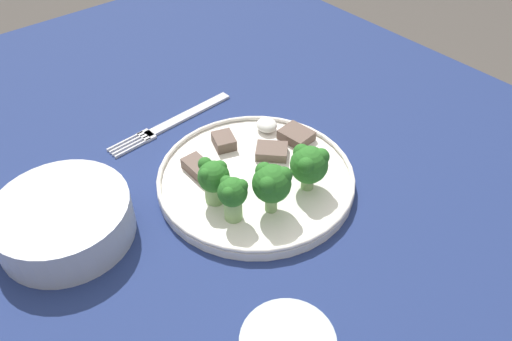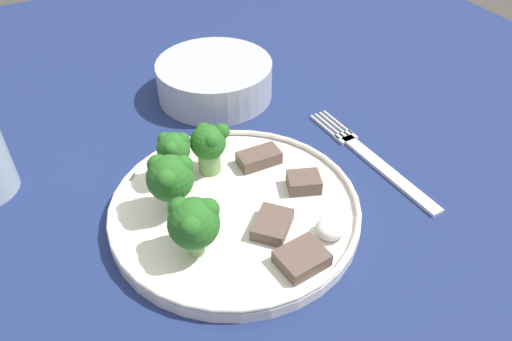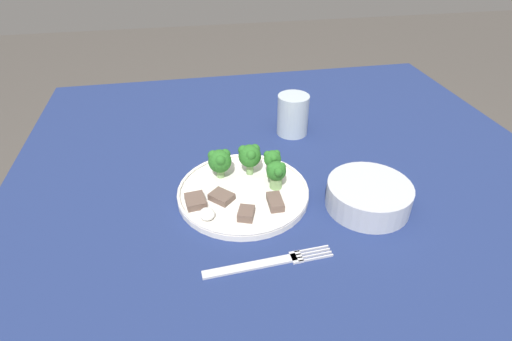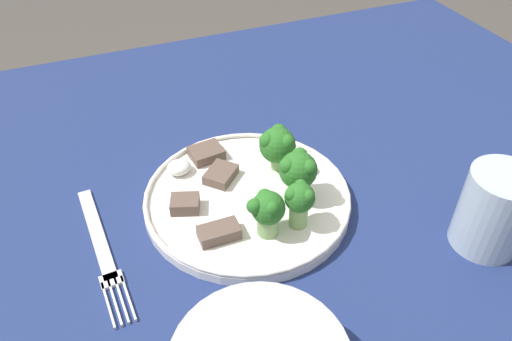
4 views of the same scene
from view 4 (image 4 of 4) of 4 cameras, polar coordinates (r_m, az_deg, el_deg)
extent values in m
cube|color=navy|center=(0.56, 3.03, -11.90)|extent=(1.25, 1.15, 0.03)
cylinder|color=brown|center=(1.35, 15.52, 2.40)|extent=(0.06, 0.06, 0.68)
cylinder|color=white|center=(0.61, -0.75, -3.30)|extent=(0.25, 0.25, 0.01)
torus|color=white|center=(0.60, -0.75, -2.67)|extent=(0.25, 0.25, 0.01)
cube|color=silver|center=(0.60, -17.75, -6.74)|extent=(0.02, 0.15, 0.00)
cube|color=silver|center=(0.55, -16.17, -11.95)|extent=(0.03, 0.02, 0.00)
cube|color=silver|center=(0.53, -16.53, -14.54)|extent=(0.01, 0.06, 0.00)
cube|color=silver|center=(0.53, -15.81, -14.33)|extent=(0.01, 0.06, 0.00)
cube|color=silver|center=(0.53, -15.09, -14.13)|extent=(0.01, 0.06, 0.00)
cube|color=silver|center=(0.53, -14.38, -13.91)|extent=(0.01, 0.06, 0.00)
cylinder|color=#B2C1CC|center=(0.59, 25.55, -4.15)|extent=(0.07, 0.07, 0.10)
cylinder|color=silver|center=(0.60, 25.06, -5.42)|extent=(0.06, 0.06, 0.05)
cylinder|color=#7FA866|center=(0.60, 4.70, -2.07)|extent=(0.01, 0.01, 0.03)
sphere|color=#286B23|center=(0.58, 4.85, 0.05)|extent=(0.04, 0.04, 0.04)
sphere|color=#286B23|center=(0.57, 3.67, 0.51)|extent=(0.02, 0.02, 0.02)
sphere|color=#286B23|center=(0.56, 6.03, 0.30)|extent=(0.02, 0.02, 0.02)
sphere|color=#286B23|center=(0.58, 4.99, 1.66)|extent=(0.02, 0.02, 0.02)
cylinder|color=#7FA866|center=(0.55, 0.90, -6.32)|extent=(0.02, 0.02, 0.02)
sphere|color=#286B23|center=(0.53, 0.93, -4.43)|extent=(0.04, 0.04, 0.04)
sphere|color=#286B23|center=(0.52, -0.20, -4.09)|extent=(0.02, 0.02, 0.02)
sphere|color=#286B23|center=(0.52, 1.93, -4.30)|extent=(0.02, 0.02, 0.02)
sphere|color=#286B23|center=(0.54, 1.08, -2.95)|extent=(0.02, 0.02, 0.02)
cylinder|color=#7FA866|center=(0.56, 4.87, -5.06)|extent=(0.02, 0.02, 0.03)
sphere|color=#286B23|center=(0.54, 5.02, -3.09)|extent=(0.03, 0.03, 0.03)
sphere|color=#286B23|center=(0.53, 4.08, -2.77)|extent=(0.02, 0.02, 0.02)
sphere|color=#286B23|center=(0.53, 5.97, -2.94)|extent=(0.02, 0.02, 0.02)
sphere|color=#286B23|center=(0.55, 5.13, -1.78)|extent=(0.02, 0.02, 0.02)
cylinder|color=#7FA866|center=(0.64, 2.41, 1.04)|extent=(0.02, 0.02, 0.02)
sphere|color=#286B23|center=(0.62, 2.47, 2.92)|extent=(0.05, 0.05, 0.05)
sphere|color=#286B23|center=(0.61, 1.31, 3.41)|extent=(0.02, 0.02, 0.02)
sphere|color=#286B23|center=(0.61, 3.55, 3.22)|extent=(0.02, 0.02, 0.02)
sphere|color=#286B23|center=(0.63, 2.62, 4.43)|extent=(0.02, 0.02, 0.02)
cube|color=brown|center=(0.62, -4.05, -0.46)|extent=(0.05, 0.05, 0.01)
cube|color=brown|center=(0.55, -4.25, -7.07)|extent=(0.05, 0.03, 0.01)
cube|color=brown|center=(0.66, -5.69, 2.01)|extent=(0.05, 0.04, 0.01)
cube|color=brown|center=(0.59, -8.11, -3.80)|extent=(0.04, 0.04, 0.02)
ellipsoid|color=white|center=(0.64, -8.82, 0.35)|extent=(0.03, 0.03, 0.02)
camera|label=1|loc=(0.52, 63.06, 23.02)|focal=35.00mm
camera|label=2|loc=(0.80, -0.09, 35.49)|focal=35.00mm
camera|label=3|loc=(0.67, -71.57, 20.17)|focal=28.00mm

